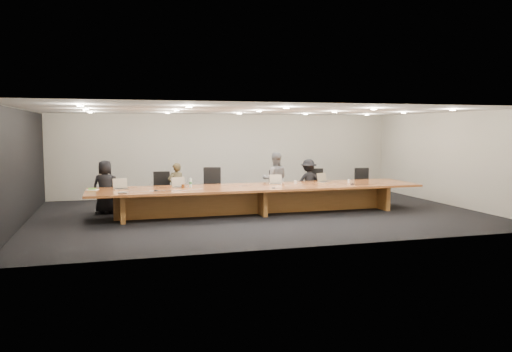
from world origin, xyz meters
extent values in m
plane|color=black|center=(0.00, 0.00, 0.00)|extent=(12.00, 12.00, 0.00)
cube|color=silver|center=(0.00, 4.00, 1.40)|extent=(12.00, 0.02, 2.80)
cube|color=black|center=(-5.94, 0.00, 1.37)|extent=(0.08, 7.84, 2.74)
cube|color=brown|center=(0.00, 0.00, 0.72)|extent=(9.00, 1.80, 0.06)
cube|color=brown|center=(0.00, 0.00, 0.34)|extent=(7.65, 0.15, 0.69)
cube|color=brown|center=(-3.60, 0.00, 0.34)|extent=(0.12, 1.26, 0.69)
cube|color=brown|center=(0.00, 0.00, 0.34)|extent=(0.12, 1.26, 0.69)
cube|color=brown|center=(3.60, 0.00, 0.34)|extent=(0.12, 1.26, 0.69)
imported|color=black|center=(-4.02, 1.15, 0.73)|extent=(0.81, 0.63, 1.46)
imported|color=#39331F|center=(-2.09, 1.23, 0.67)|extent=(0.55, 0.43, 1.34)
imported|color=slate|center=(0.85, 1.19, 0.80)|extent=(0.88, 0.75, 1.60)
imported|color=black|center=(1.91, 1.17, 0.69)|extent=(0.90, 0.52, 1.38)
cylinder|color=silver|center=(-1.83, 0.24, 0.87)|extent=(0.09, 0.09, 0.24)
cylinder|color=#653311|center=(-2.05, 0.11, 0.80)|extent=(0.10, 0.10, 0.10)
cone|color=silver|center=(1.15, 0.24, 0.80)|extent=(0.11, 0.11, 0.10)
cone|color=white|center=(2.73, 0.10, 0.80)|extent=(0.10, 0.10, 0.09)
cube|color=white|center=(-4.32, 0.33, 0.76)|extent=(0.33, 0.29, 0.02)
cube|color=#61B831|center=(-4.32, 0.34, 0.78)|extent=(0.20, 0.14, 0.03)
cube|color=#B2B3B7|center=(-3.58, -0.57, 0.77)|extent=(0.26, 0.23, 0.03)
cone|color=black|center=(-2.78, -0.32, 0.77)|extent=(0.16, 0.16, 0.03)
cone|color=black|center=(0.23, -0.59, 0.77)|extent=(0.14, 0.14, 0.03)
cone|color=black|center=(2.63, -0.32, 0.77)|extent=(0.16, 0.16, 0.03)
camera|label=1|loc=(-3.76, -12.92, 2.30)|focal=35.00mm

